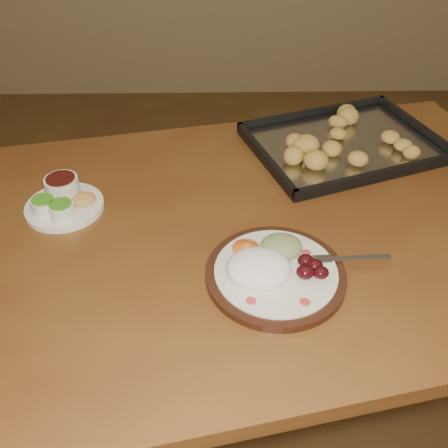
{
  "coord_description": "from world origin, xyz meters",
  "views": [
    {
      "loc": [
        -0.1,
        -1.1,
        1.44
      ],
      "look_at": [
        -0.08,
        -0.29,
        0.77
      ],
      "focal_mm": 40.0,
      "sensor_mm": 36.0,
      "label": 1
    }
  ],
  "objects": [
    {
      "name": "ground",
      "position": [
        0.0,
        0.0,
        0.0
      ],
      "size": [
        4.0,
        4.0,
        0.0
      ],
      "primitive_type": "plane",
      "color": "brown",
      "rests_on": "ground"
    },
    {
      "name": "dining_table",
      "position": [
        -0.07,
        -0.27,
        0.65
      ],
      "size": [
        1.65,
        1.18,
        0.75
      ],
      "rotation": [
        0.0,
        0.0,
        0.2
      ],
      "color": "brown",
      "rests_on": "ground"
    },
    {
      "name": "dinner_plate",
      "position": [
        0.0,
        -0.42,
        0.77
      ],
      "size": [
        0.36,
        0.27,
        0.06
      ],
      "rotation": [
        0.0,
        0.0,
        0.1
      ],
      "color": "black",
      "rests_on": "dining_table"
    },
    {
      "name": "condiment_saucer",
      "position": [
        -0.44,
        -0.2,
        0.77
      ],
      "size": [
        0.17,
        0.17,
        0.06
      ],
      "rotation": [
        0.0,
        0.0,
        -0.06
      ],
      "color": "white",
      "rests_on": "dining_table"
    },
    {
      "name": "baking_tray",
      "position": [
        0.24,
        0.05,
        0.77
      ],
      "size": [
        0.56,
        0.49,
        0.05
      ],
      "rotation": [
        0.0,
        0.0,
        0.35
      ],
      "color": "black",
      "rests_on": "dining_table"
    }
  ]
}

